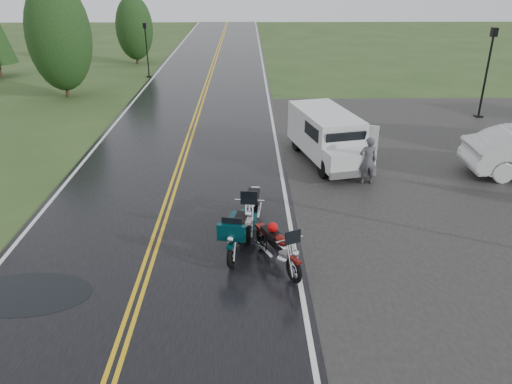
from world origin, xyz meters
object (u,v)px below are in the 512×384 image
van_white (325,153)px  person_at_van (368,161)px  motorcycle_red (294,260)px  motorcycle_silver (249,221)px  lamp_post_far_right (486,73)px  lamp_post_far_left (147,50)px  motorcycle_teal (231,246)px

van_white → person_at_van: 1.51m
motorcycle_red → motorcycle_silver: (-1.06, 1.85, 0.08)m
van_white → lamp_post_far_right: (8.94, 7.76, 1.22)m
person_at_van → lamp_post_far_left: (-10.83, 18.56, 0.96)m
lamp_post_far_right → van_white: bearing=-139.0°
motorcycle_silver → van_white: (2.71, 4.65, 0.23)m
van_white → motorcycle_red: bearing=-117.6°
motorcycle_silver → lamp_post_far_right: 17.08m
motorcycle_teal → lamp_post_far_left: lamp_post_far_left is taller
person_at_van → motorcycle_red: bearing=58.5°
person_at_van → lamp_post_far_left: size_ratio=0.47×
van_white → lamp_post_far_right: size_ratio=1.12×
motorcycle_red → lamp_post_far_left: bearing=83.2°
motorcycle_teal → person_at_van: bearing=60.0°
motorcycle_silver → lamp_post_far_left: bearing=112.5°
motorcycle_teal → lamp_post_far_right: lamp_post_far_right is taller
motorcycle_silver → van_white: 5.39m
motorcycle_red → motorcycle_teal: size_ratio=1.00×
motorcycle_red → lamp_post_far_left: (-7.77, 24.54, 1.14)m
person_at_van → motorcycle_teal: bearing=44.8°
motorcycle_red → van_white: bearing=51.4°
motorcycle_teal → motorcycle_silver: (0.44, 1.15, 0.08)m
motorcycle_silver → motorcycle_red: bearing=-54.2°
person_at_van → van_white: bearing=-24.9°
motorcycle_teal → van_white: bearing=72.3°
lamp_post_far_right → lamp_post_far_left: bearing=150.8°
motorcycle_silver → lamp_post_far_right: bearing=52.8°
person_at_van → lamp_post_far_left: lamp_post_far_left is taller
motorcycle_red → motorcycle_silver: bearing=95.3°
motorcycle_red → person_at_van: bearing=38.5°
motorcycle_red → person_at_van: (3.06, 5.97, 0.18)m
van_white → lamp_post_far_right: lamp_post_far_right is taller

